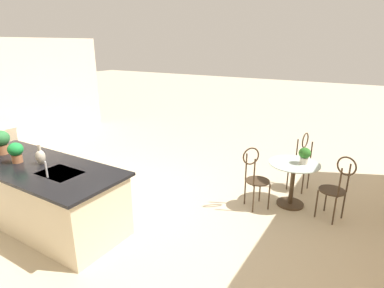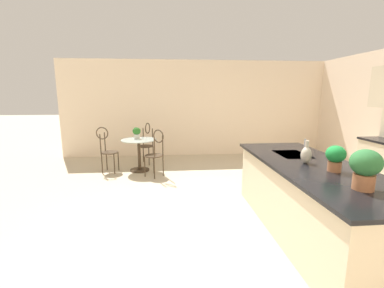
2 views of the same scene
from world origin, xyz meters
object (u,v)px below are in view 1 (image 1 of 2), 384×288
chair_toward_desk (301,159)px  potted_plant_counter_near (16,151)px  chair_near_window (337,185)px  vase_on_counter (41,157)px  bistro_table (293,180)px  potted_plant_on_table (305,155)px  chair_by_island (255,175)px  potted_plant_counter_far (1,141)px

chair_toward_desk → potted_plant_counter_near: size_ratio=3.55×
chair_near_window → vase_on_counter: bearing=31.9°
bistro_table → potted_plant_on_table: potted_plant_on_table is taller
chair_by_island → potted_plant_counter_far: size_ratio=2.81×
potted_plant_on_table → potted_plant_counter_near: 4.31m
chair_near_window → chair_toward_desk: same height
chair_toward_desk → potted_plant_counter_near: bearing=44.6°
potted_plant_counter_near → potted_plant_counter_far: 0.56m
chair_toward_desk → potted_plant_on_table: chair_toward_desk is taller
potted_plant_on_table → potted_plant_counter_far: potted_plant_counter_far is taller
potted_plant_on_table → potted_plant_counter_far: 4.72m
potted_plant_counter_far → vase_on_counter: potted_plant_counter_far is taller
potted_plant_on_table → chair_by_island: bearing=36.3°
bistro_table → chair_toward_desk: (0.04, -0.71, 0.13)m
chair_near_window → chair_toward_desk: bearing=-50.1°
bistro_table → potted_plant_counter_far: size_ratio=2.16×
bistro_table → potted_plant_counter_far: bearing=32.1°
chair_by_island → potted_plant_on_table: size_ratio=3.96×
bistro_table → chair_by_island: (0.50, 0.41, 0.13)m
chair_near_window → potted_plant_on_table: bearing=-18.3°
chair_toward_desk → chair_by_island: bearing=67.6°
potted_plant_counter_near → vase_on_counter: size_ratio=1.02×
chair_near_window → vase_on_counter: vase_on_counter is taller
potted_plant_counter_near → vase_on_counter: potted_plant_counter_near is taller
chair_toward_desk → potted_plant_counter_far: 4.99m
chair_near_window → chair_by_island: size_ratio=1.00×
chair_toward_desk → potted_plant_on_table: (-0.16, 0.66, 0.32)m
potted_plant_counter_far → vase_on_counter: (-0.90, -0.05, -0.10)m
chair_toward_desk → potted_plant_counter_near: potted_plant_counter_near is taller
vase_on_counter → potted_plant_counter_far: bearing=3.3°
potted_plant_counter_near → potted_plant_counter_far: potted_plant_counter_far is taller
bistro_table → vase_on_counter: size_ratio=2.78×
potted_plant_counter_far → chair_by_island: bearing=-149.0°
chair_near_window → potted_plant_counter_near: potted_plant_counter_near is taller
chair_toward_desk → vase_on_counter: size_ratio=3.62×
bistro_table → chair_toward_desk: size_ratio=0.77×
potted_plant_counter_near → chair_by_island: bearing=-143.1°
chair_near_window → potted_plant_counter_near: (3.98, 2.40, 0.52)m
chair_near_window → chair_by_island: bearing=13.7°
chair_by_island → potted_plant_on_table: (-0.63, -0.46, 0.32)m
vase_on_counter → potted_plant_counter_near: bearing=22.1°
vase_on_counter → bistro_table: bearing=-141.3°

